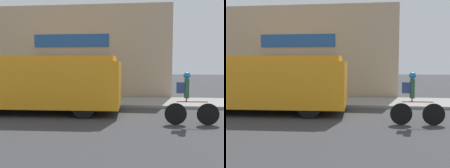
# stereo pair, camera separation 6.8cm
# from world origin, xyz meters

# --- Properties ---
(ground_plane) EXTENTS (70.00, 70.00, 0.00)m
(ground_plane) POSITION_xyz_m (0.00, 0.00, 0.00)
(ground_plane) COLOR #38383A
(sidewalk) EXTENTS (28.00, 2.94, 0.13)m
(sidewalk) POSITION_xyz_m (0.00, 1.47, 0.07)
(sidewalk) COLOR gray
(sidewalk) RESTS_ON ground_plane
(storefront) EXTENTS (13.74, 0.73, 5.33)m
(storefront) POSITION_xyz_m (0.04, 3.16, 2.67)
(storefront) COLOR tan
(storefront) RESTS_ON ground_plane
(school_bus) EXTENTS (6.91, 2.86, 2.31)m
(school_bus) POSITION_xyz_m (1.31, -1.43, 1.20)
(school_bus) COLOR orange
(school_bus) RESTS_ON ground_plane
(cyclist) EXTENTS (1.76, 0.22, 1.74)m
(cyclist) POSITION_xyz_m (6.71, -2.99, 0.83)
(cyclist) COLOR black
(cyclist) RESTS_ON ground_plane
(trash_bin) EXTENTS (0.50, 0.50, 0.75)m
(trash_bin) POSITION_xyz_m (0.20, 2.41, 0.51)
(trash_bin) COLOR #38383D
(trash_bin) RESTS_ON sidewalk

